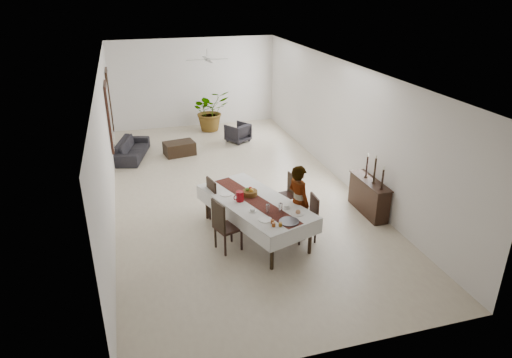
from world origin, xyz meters
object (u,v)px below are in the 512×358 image
(sideboard_body, at_px, (369,197))
(woman, at_px, (298,202))
(red_pitcher, at_px, (240,196))
(sofa, at_px, (132,149))
(dining_table_top, at_px, (255,202))

(sideboard_body, bearing_deg, woman, -163.78)
(red_pitcher, bearing_deg, sideboard_body, 3.51)
(woman, bearing_deg, red_pitcher, 54.18)
(sideboard_body, distance_m, sofa, 7.45)
(red_pitcher, distance_m, woman, 1.23)
(woman, height_order, sofa, woman)
(dining_table_top, xyz_separation_m, red_pitcher, (-0.31, 0.06, 0.15))
(sideboard_body, xyz_separation_m, sofa, (-5.24, 5.30, -0.12))
(red_pitcher, distance_m, sideboard_body, 3.22)
(dining_table_top, bearing_deg, red_pitcher, 149.04)
(red_pitcher, height_order, woman, woman)
(red_pitcher, relative_size, sofa, 0.11)
(dining_table_top, distance_m, sideboard_body, 2.89)
(dining_table_top, height_order, sideboard_body, dining_table_top)
(dining_table_top, height_order, sofa, dining_table_top)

